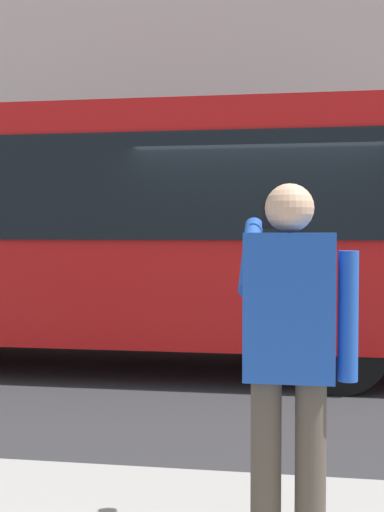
{
  "coord_description": "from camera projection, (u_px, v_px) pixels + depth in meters",
  "views": [
    {
      "loc": [
        -0.37,
        7.47,
        1.63
      ],
      "look_at": [
        0.83,
        -0.25,
        1.34
      ],
      "focal_mm": 45.83,
      "sensor_mm": 36.0,
      "label": 1
    }
  ],
  "objects": [
    {
      "name": "pedestrian_photographer",
      "position": [
        290.0,
        341.0,
        2.94
      ],
      "size": [
        0.53,
        0.52,
        1.7
      ],
      "color": "#4C4238",
      "rests_on": "sidewalk_curb"
    },
    {
      "name": "building_facade_far",
      "position": [
        278.0,
        29.0,
        13.98
      ],
      "size": [
        28.0,
        1.55,
        12.0
      ],
      "color": "beige",
      "rests_on": "ground_plane"
    },
    {
      "name": "red_bus",
      "position": [
        85.0,
        228.0,
        8.08
      ],
      "size": [
        9.05,
        2.54,
        3.08
      ],
      "color": "red",
      "rests_on": "ground_plane"
    },
    {
      "name": "ground_plane",
      "position": [
        260.0,
        374.0,
        7.5
      ],
      "size": [
        60.0,
        60.0,
        0.0
      ],
      "primitive_type": "plane",
      "color": "#2B2B2D"
    }
  ]
}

